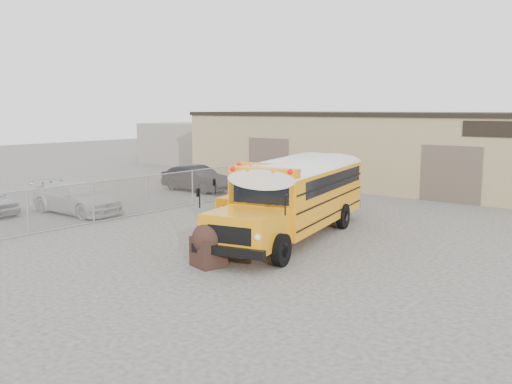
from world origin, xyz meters
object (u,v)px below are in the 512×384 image
Objects in this scene: school_bus_right at (345,175)px; school_bus_left at (322,170)px; car_white at (77,198)px; tarp_bundle at (208,244)px; car_dark at (197,179)px.

school_bus_left is at bearing 140.10° from school_bus_right.
school_bus_right is 2.06× the size of car_white.
tarp_bundle is 11.55m from car_white.
tarp_bundle is at bearing -81.75° from school_bus_right.
car_white reaches higher than tarp_bundle.
tarp_bundle is 16.57m from car_dark.
tarp_bundle is at bearing -72.12° from school_bus_left.
school_bus_right reaches higher than school_bus_left.
car_dark is (-11.89, 11.55, 0.04)m from tarp_bundle.
school_bus_left is at bearing -34.89° from car_white.
school_bus_right reaches higher than car_white.
car_dark reaches higher than tarp_bundle.
school_bus_left reaches higher than car_white.
car_dark is at bearing 1.85° from car_white.
car_dark reaches higher than car_white.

